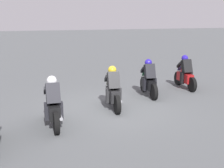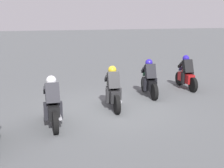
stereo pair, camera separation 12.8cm
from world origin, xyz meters
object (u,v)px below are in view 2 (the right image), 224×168
object	(u,v)px
rider_lane_a	(186,75)
rider_lane_d	(53,106)
rider_lane_c	(113,91)
rider_lane_b	(149,81)

from	to	relation	value
rider_lane_a	rider_lane_d	size ratio (longest dim) A/B	1.00
rider_lane_c	rider_lane_b	bearing A→B (deg)	-52.18
rider_lane_b	rider_lane_d	world-z (taller)	same
rider_lane_a	rider_lane_c	bearing A→B (deg)	119.87
rider_lane_a	rider_lane_c	distance (m)	4.47
rider_lane_a	rider_lane_c	world-z (taller)	same
rider_lane_b	rider_lane_c	xyz separation A→B (m)	(-1.17, 1.96, 0.00)
rider_lane_b	rider_lane_d	bearing A→B (deg)	126.59
rider_lane_b	rider_lane_d	distance (m)	4.81
rider_lane_a	rider_lane_d	world-z (taller)	same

